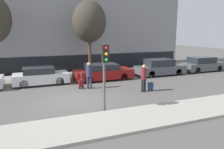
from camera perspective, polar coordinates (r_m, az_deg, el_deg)
The scene contains 14 objects.
ground_plane at distance 12.65m, azimuth -9.84°, elevation -6.68°, with size 80.00×80.00×0.00m, color #565451.
sidewalk_near at distance 9.22m, azimuth -4.81°, elevation -13.05°, with size 28.00×2.50×0.12m.
sidewalk_far at distance 19.34m, azimuth -14.21°, elevation -0.48°, with size 28.00×3.00×0.12m.
building_facade at distance 22.91m, azimuth -16.21°, elevation 13.71°, with size 28.00×3.54×10.11m.
parked_car_1 at distance 16.85m, azimuth -18.12°, elevation -0.44°, with size 3.92×1.70×1.29m.
parked_car_2 at distance 17.59m, azimuth -2.43°, elevation 0.60°, with size 4.70×1.86×1.30m.
parked_car_3 at distance 20.06m, azimuth 12.28°, elevation 1.79°, with size 4.49×1.91×1.43m.
parked_car_4 at distance 23.22m, azimuth 22.50°, elevation 2.42°, with size 4.37×1.76×1.42m.
pedestrian_left at distance 14.81m, azimuth -6.04°, elevation 0.20°, with size 0.34×0.34×1.82m.
trolley_left at distance 15.02m, azimuth -8.07°, elevation -2.33°, with size 0.34×0.29×1.16m.
pedestrian_right at distance 14.11m, azimuth 8.28°, elevation -0.49°, with size 0.35×0.34×1.79m.
trolley_right at distance 14.57m, azimuth 9.99°, elevation -2.93°, with size 0.34×0.29×1.10m.
traffic_light at distance 10.16m, azimuth -1.87°, elevation 2.60°, with size 0.28×0.47×3.24m.
bare_tree_down_street at distance 19.48m, azimuth -5.95°, elevation 13.51°, with size 2.91×2.91×6.35m.
Camera 1 is at (-2.41, -11.81, 3.83)m, focal length 35.00 mm.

